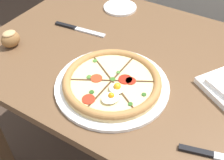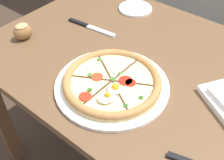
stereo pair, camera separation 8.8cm
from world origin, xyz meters
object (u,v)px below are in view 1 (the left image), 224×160
knife_spare (219,156)px  knife_main (79,29)px  dining_table (156,87)px  pizza (112,83)px  bread_piece_near (10,39)px  side_saucer (120,7)px

knife_spare → knife_main: bearing=140.5°
knife_main → dining_table: bearing=-12.4°
pizza → bread_piece_near: (-0.44, -0.01, 0.01)m
knife_main → side_saucer: same height
knife_spare → dining_table: bearing=122.3°
bread_piece_near → knife_main: bread_piece_near is taller
side_saucer → pizza: bearing=-62.7°
pizza → knife_main: pizza is taller
knife_main → knife_spare: same height
bread_piece_near → knife_spare: size_ratio=0.40×
side_saucer → knife_main: bearing=-102.8°
pizza → side_saucer: size_ratio=2.47×
knife_spare → side_saucer: size_ratio=1.40×
knife_spare → side_saucer: same height
knife_spare → side_saucer: (-0.60, 0.53, 0.00)m
side_saucer → bread_piece_near: bearing=-114.0°
knife_spare → pizza: bearing=152.5°
side_saucer → dining_table: bearing=-40.8°
knife_main → knife_spare: bearing=-30.5°
dining_table → bread_piece_near: size_ratio=16.02×
bread_piece_near → knife_spare: (0.81, -0.07, -0.03)m
knife_spare → side_saucer: bearing=122.9°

